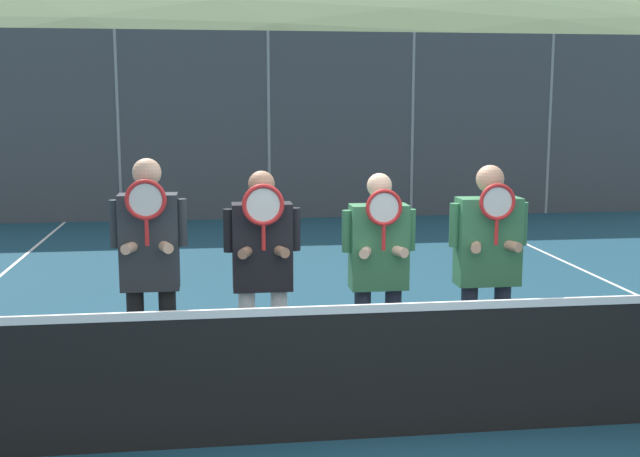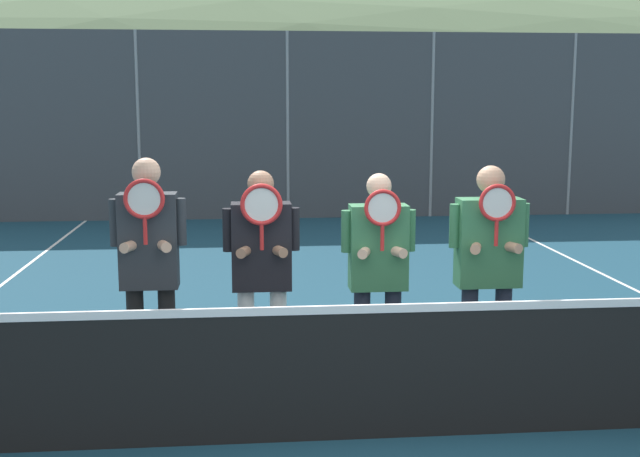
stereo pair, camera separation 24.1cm
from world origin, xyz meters
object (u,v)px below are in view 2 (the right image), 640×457
player_leftmost (149,261)px  car_left_of_center (267,161)px  player_center_right (378,266)px  car_far_left (53,162)px  player_rightmost (488,259)px  player_center_left (262,264)px  car_center (468,158)px

player_leftmost → car_left_of_center: bearing=84.5°
player_center_right → car_far_left: (-5.41, 12.82, -0.14)m
player_rightmost → car_left_of_center: bearing=95.9°
player_center_left → player_rightmost: bearing=-4.1°
car_left_of_center → player_center_right: bearing=-87.8°
player_center_right → car_far_left: bearing=112.9°
player_center_right → player_rightmost: size_ratio=0.97×
car_far_left → car_left_of_center: bearing=1.1°
player_leftmost → car_center: 14.44m
car_far_left → player_center_right: bearing=-67.1°
player_leftmost → car_center: player_leftmost is taller
player_center_left → car_far_left: (-4.50, 12.80, -0.17)m
car_left_of_center → car_center: car_center is taller
player_rightmost → car_center: 13.58m
player_center_left → car_far_left: size_ratio=0.40×
car_far_left → player_leftmost: bearing=-74.1°
car_center → player_center_left: bearing=-112.1°
car_far_left → car_center: (9.77, 0.19, 0.01)m
player_center_right → player_rightmost: 0.85m
player_center_right → car_left_of_center: (-0.50, 12.91, -0.14)m
player_leftmost → player_center_left: bearing=5.9°
car_far_left → car_center: size_ratio=1.01×
player_center_left → car_center: (5.27, 12.99, -0.16)m
player_leftmost → car_center: size_ratio=0.44×
player_leftmost → car_center: bearing=64.9°
player_center_right → player_rightmost: (0.85, -0.10, 0.06)m
player_center_left → player_center_right: player_center_left is taller
car_far_left → car_center: 9.78m
player_rightmost → car_far_left: 14.36m
player_center_left → player_center_right: bearing=-1.5°
player_center_left → car_center: player_center_left is taller
player_rightmost → player_center_right: bearing=173.2°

